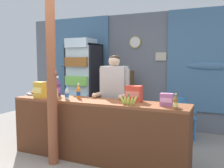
% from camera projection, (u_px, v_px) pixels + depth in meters
% --- Properties ---
extents(ground_plane, '(7.70, 7.70, 0.00)m').
position_uv_depth(ground_plane, '(105.00, 146.00, 4.35)').
color(ground_plane, gray).
extents(back_wall_curtained, '(5.73, 0.22, 2.59)m').
position_uv_depth(back_wall_curtained, '(135.00, 69.00, 5.70)').
color(back_wall_curtained, slate).
rests_on(back_wall_curtained, ground).
extents(stall_counter, '(2.78, 0.54, 0.92)m').
position_uv_depth(stall_counter, '(94.00, 125.00, 3.64)').
color(stall_counter, brown).
rests_on(stall_counter, ground).
extents(timber_post, '(0.17, 0.15, 2.46)m').
position_uv_depth(timber_post, '(52.00, 85.00, 3.52)').
color(timber_post, '#995133').
rests_on(timber_post, ground).
extents(drink_fridge, '(0.67, 0.69, 2.00)m').
position_uv_depth(drink_fridge, '(83.00, 79.00, 5.57)').
color(drink_fridge, black).
rests_on(drink_fridge, ground).
extents(bottle_shelf_rack, '(0.48, 0.28, 1.30)m').
position_uv_depth(bottle_shelf_rack, '(122.00, 98.00, 5.55)').
color(bottle_shelf_rack, brown).
rests_on(bottle_shelf_rack, ground).
extents(plastic_lawn_chair, '(0.59, 0.59, 0.86)m').
position_uv_depth(plastic_lawn_chair, '(178.00, 116.00, 4.57)').
color(plastic_lawn_chair, '#3884D6').
rests_on(plastic_lawn_chair, ground).
extents(shopkeeper, '(0.54, 0.42, 1.61)m').
position_uv_depth(shopkeeper, '(114.00, 91.00, 4.08)').
color(shopkeeper, '#28282D').
rests_on(shopkeeper, ground).
extents(soda_bottle_grape_soda, '(0.10, 0.10, 0.34)m').
position_uv_depth(soda_bottle_grape_soda, '(58.00, 88.00, 4.13)').
color(soda_bottle_grape_soda, '#56286B').
rests_on(soda_bottle_grape_soda, stall_counter).
extents(soda_bottle_orange_soda, '(0.07, 0.07, 0.24)m').
position_uv_depth(soda_bottle_orange_soda, '(78.00, 92.00, 3.91)').
color(soda_bottle_orange_soda, orange).
rests_on(soda_bottle_orange_soda, stall_counter).
extents(soda_bottle_water, '(0.06, 0.06, 0.22)m').
position_uv_depth(soda_bottle_water, '(67.00, 94.00, 3.77)').
color(soda_bottle_water, silver).
rests_on(soda_bottle_water, stall_counter).
extents(soda_bottle_iced_tea, '(0.06, 0.06, 0.20)m').
position_uv_depth(soda_bottle_iced_tea, '(176.00, 103.00, 3.02)').
color(soda_bottle_iced_tea, brown).
rests_on(soda_bottle_iced_tea, stall_counter).
extents(soda_bottle_lime_soda, '(0.06, 0.06, 0.21)m').
position_uv_depth(soda_bottle_lime_soda, '(56.00, 93.00, 3.83)').
color(soda_bottle_lime_soda, '#75C64C').
rests_on(soda_bottle_lime_soda, stall_counter).
extents(snack_box_choco_powder, '(0.18, 0.15, 0.26)m').
position_uv_depth(snack_box_choco_powder, '(40.00, 90.00, 3.95)').
color(snack_box_choco_powder, gold).
rests_on(snack_box_choco_powder, stall_counter).
extents(snack_box_crackers, '(0.23, 0.16, 0.23)m').
position_uv_depth(snack_box_crackers, '(134.00, 94.00, 3.61)').
color(snack_box_crackers, '#E5422D').
rests_on(snack_box_crackers, stall_counter).
extents(snack_box_wafer, '(0.17, 0.11, 0.17)m').
position_uv_depth(snack_box_wafer, '(167.00, 100.00, 3.25)').
color(snack_box_wafer, '#B76699').
rests_on(snack_box_wafer, stall_counter).
extents(pastry_tray, '(0.41, 0.41, 0.07)m').
position_uv_depth(pastry_tray, '(38.00, 93.00, 4.37)').
color(pastry_tray, '#BCBCC1').
rests_on(pastry_tray, stall_counter).
extents(banana_bunch, '(0.27, 0.05, 0.16)m').
position_uv_depth(banana_bunch, '(128.00, 101.00, 3.32)').
color(banana_bunch, '#B7C647').
rests_on(banana_bunch, stall_counter).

